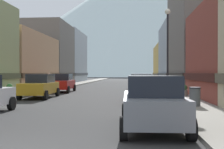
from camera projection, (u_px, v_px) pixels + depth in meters
name	position (u px, v px, depth m)	size (l,w,h in m)	color
sidewalk_left	(69.00, 85.00, 41.70)	(2.50, 100.00, 0.15)	gray
sidewalk_right	(156.00, 85.00, 40.72)	(2.50, 100.00, 0.15)	gray
storefront_left_2	(4.00, 62.00, 34.29)	(10.02, 13.47, 6.49)	tan
storefront_left_3	(42.00, 55.00, 46.43)	(8.94, 10.23, 9.87)	#66605B
storefront_left_4	(61.00, 58.00, 58.55)	(8.94, 13.76, 10.18)	#99A5B2
storefront_right_2	(212.00, 36.00, 30.56)	(8.33, 12.63, 11.91)	#66605B
storefront_right_3	(187.00, 56.00, 44.14)	(7.93, 13.60, 9.35)	#99A5B2
storefront_right_4	(180.00, 64.00, 57.94)	(10.17, 13.83, 7.42)	#D8B259
car_left_1	(40.00, 86.00, 21.28)	(2.15, 4.44, 1.78)	#B28419
car_left_2	(62.00, 83.00, 27.81)	(2.21, 4.46, 1.78)	#9E1111
car_right_0	(152.00, 102.00, 9.42)	(2.16, 4.44, 1.78)	slate
car_right_1	(144.00, 88.00, 17.93)	(2.11, 4.42, 1.78)	#9E1111
car_right_2	(141.00, 84.00, 24.50)	(2.24, 4.48, 1.78)	#591E72
car_right_3	(140.00, 82.00, 30.66)	(2.22, 4.47, 1.78)	#265933
trash_bin_right	(195.00, 96.00, 14.84)	(0.59, 0.59, 0.98)	#4C5156
potted_plant_1	(9.00, 88.00, 23.38)	(0.49, 0.49, 0.84)	brown
potted_plant_2	(184.00, 91.00, 21.66)	(0.52, 0.52, 0.82)	gray
pedestrian_0	(49.00, 81.00, 31.71)	(0.36, 0.36, 1.75)	maroon
pedestrian_1	(51.00, 81.00, 32.30)	(0.36, 0.36, 1.64)	navy
pedestrian_2	(44.00, 82.00, 30.12)	(0.36, 0.36, 1.63)	navy
streetlamp_right	(168.00, 40.00, 18.43)	(0.36, 0.36, 5.86)	black
mountain_backdrop	(150.00, 16.00, 263.81)	(297.21, 297.21, 108.30)	silver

